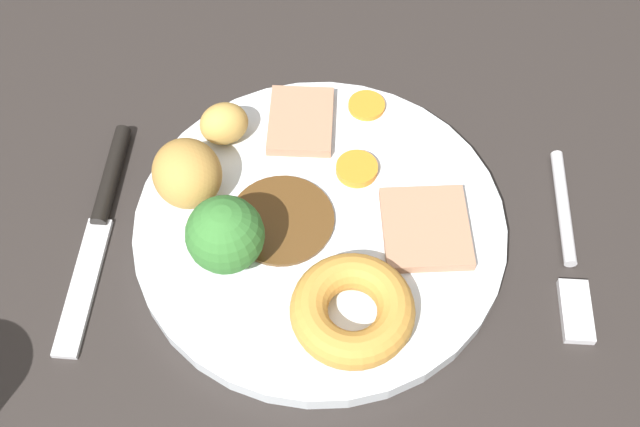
{
  "coord_description": "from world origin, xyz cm",
  "views": [
    {
      "loc": [
        2.18,
        28.13,
        51.38
      ],
      "look_at": [
        3.97,
        -1.17,
        6.0
      ],
      "focal_mm": 44.24,
      "sensor_mm": 36.0,
      "label": 1
    }
  ],
  "objects_px": {
    "dinner_plate": "(320,227)",
    "carrot_coin_front": "(357,169)",
    "yorkshire_pudding": "(352,310)",
    "carrot_coin_back": "(367,105)",
    "broccoli_floret": "(225,235)",
    "meat_slice_under": "(301,121)",
    "roast_potato_right": "(224,124)",
    "roast_potato_left": "(187,173)",
    "fork": "(568,248)",
    "meat_slice_main": "(426,228)",
    "knife": "(102,213)"
  },
  "relations": [
    {
      "from": "dinner_plate",
      "to": "roast_potato_left",
      "type": "xyz_separation_m",
      "value": [
        0.09,
        -0.02,
        0.03
      ]
    },
    {
      "from": "roast_potato_right",
      "to": "knife",
      "type": "xyz_separation_m",
      "value": [
        0.08,
        0.07,
        -0.03
      ]
    },
    {
      "from": "dinner_plate",
      "to": "meat_slice_under",
      "type": "xyz_separation_m",
      "value": [
        0.02,
        -0.09,
        0.01
      ]
    },
    {
      "from": "meat_slice_under",
      "to": "carrot_coin_front",
      "type": "distance_m",
      "value": 0.06
    },
    {
      "from": "meat_slice_main",
      "to": "fork",
      "type": "relative_size",
      "value": 0.43
    },
    {
      "from": "roast_potato_left",
      "to": "carrot_coin_front",
      "type": "height_order",
      "value": "roast_potato_left"
    },
    {
      "from": "roast_potato_left",
      "to": "carrot_coin_back",
      "type": "xyz_separation_m",
      "value": [
        -0.12,
        -0.09,
        -0.02
      ]
    },
    {
      "from": "carrot_coin_back",
      "to": "meat_slice_under",
      "type": "bearing_deg",
      "value": 22.04
    },
    {
      "from": "roast_potato_left",
      "to": "knife",
      "type": "relative_size",
      "value": 0.28
    },
    {
      "from": "meat_slice_under",
      "to": "roast_potato_left",
      "type": "distance_m",
      "value": 0.1
    },
    {
      "from": "yorkshire_pudding",
      "to": "carrot_coin_back",
      "type": "relative_size",
      "value": 2.84
    },
    {
      "from": "meat_slice_under",
      "to": "carrot_coin_front",
      "type": "height_order",
      "value": "meat_slice_under"
    },
    {
      "from": "roast_potato_left",
      "to": "fork",
      "type": "height_order",
      "value": "roast_potato_left"
    },
    {
      "from": "carrot_coin_back",
      "to": "roast_potato_left",
      "type": "bearing_deg",
      "value": 35.26
    },
    {
      "from": "roast_potato_left",
      "to": "fork",
      "type": "relative_size",
      "value": 0.34
    },
    {
      "from": "roast_potato_left",
      "to": "roast_potato_right",
      "type": "bearing_deg",
      "value": -109.97
    },
    {
      "from": "roast_potato_left",
      "to": "carrot_coin_front",
      "type": "xyz_separation_m",
      "value": [
        -0.12,
        -0.03,
        -0.02
      ]
    },
    {
      "from": "dinner_plate",
      "to": "carrot_coin_front",
      "type": "height_order",
      "value": "carrot_coin_front"
    },
    {
      "from": "yorkshire_pudding",
      "to": "carrot_coin_front",
      "type": "height_order",
      "value": "yorkshire_pudding"
    },
    {
      "from": "broccoli_floret",
      "to": "knife",
      "type": "height_order",
      "value": "broccoli_floret"
    },
    {
      "from": "broccoli_floret",
      "to": "knife",
      "type": "xyz_separation_m",
      "value": [
        0.1,
        -0.04,
        -0.04
      ]
    },
    {
      "from": "meat_slice_main",
      "to": "broccoli_floret",
      "type": "distance_m",
      "value": 0.14
    },
    {
      "from": "yorkshire_pudding",
      "to": "carrot_coin_back",
      "type": "height_order",
      "value": "yorkshire_pudding"
    },
    {
      "from": "roast_potato_left",
      "to": "fork",
      "type": "xyz_separation_m",
      "value": [
        -0.27,
        0.02,
        -0.03
      ]
    },
    {
      "from": "carrot_coin_front",
      "to": "carrot_coin_back",
      "type": "distance_m",
      "value": 0.06
    },
    {
      "from": "dinner_plate",
      "to": "carrot_coin_front",
      "type": "distance_m",
      "value": 0.05
    },
    {
      "from": "dinner_plate",
      "to": "knife",
      "type": "relative_size",
      "value": 1.4
    },
    {
      "from": "dinner_plate",
      "to": "roast_potato_left",
      "type": "bearing_deg",
      "value": -11.68
    },
    {
      "from": "dinner_plate",
      "to": "roast_potato_right",
      "type": "bearing_deg",
      "value": -43.15
    },
    {
      "from": "yorkshire_pudding",
      "to": "roast_potato_left",
      "type": "height_order",
      "value": "roast_potato_left"
    },
    {
      "from": "meat_slice_under",
      "to": "fork",
      "type": "xyz_separation_m",
      "value": [
        -0.19,
        0.09,
        -0.01
      ]
    },
    {
      "from": "roast_potato_left",
      "to": "knife",
      "type": "xyz_separation_m",
      "value": [
        0.06,
        0.02,
        -0.03
      ]
    },
    {
      "from": "carrot_coin_back",
      "to": "meat_slice_main",
      "type": "bearing_deg",
      "value": 111.74
    },
    {
      "from": "meat_slice_under",
      "to": "yorkshire_pudding",
      "type": "relative_size",
      "value": 0.78
    },
    {
      "from": "meat_slice_main",
      "to": "meat_slice_under",
      "type": "height_order",
      "value": "same"
    },
    {
      "from": "meat_slice_main",
      "to": "roast_potato_left",
      "type": "distance_m",
      "value": 0.17
    },
    {
      "from": "meat_slice_main",
      "to": "meat_slice_under",
      "type": "relative_size",
      "value": 1.04
    },
    {
      "from": "meat_slice_under",
      "to": "fork",
      "type": "distance_m",
      "value": 0.21
    },
    {
      "from": "carrot_coin_back",
      "to": "broccoli_floret",
      "type": "bearing_deg",
      "value": 57.79
    },
    {
      "from": "meat_slice_under",
      "to": "roast_potato_right",
      "type": "xyz_separation_m",
      "value": [
        0.05,
        0.02,
        0.01
      ]
    },
    {
      "from": "dinner_plate",
      "to": "roast_potato_left",
      "type": "distance_m",
      "value": 0.1
    },
    {
      "from": "broccoli_floret",
      "to": "meat_slice_under",
      "type": "bearing_deg",
      "value": -108.04
    },
    {
      "from": "dinner_plate",
      "to": "fork",
      "type": "relative_size",
      "value": 1.71
    },
    {
      "from": "yorkshire_pudding",
      "to": "roast_potato_right",
      "type": "height_order",
      "value": "roast_potato_right"
    },
    {
      "from": "meat_slice_main",
      "to": "fork",
      "type": "bearing_deg",
      "value": 179.4
    },
    {
      "from": "yorkshire_pudding",
      "to": "fork",
      "type": "distance_m",
      "value": 0.17
    },
    {
      "from": "knife",
      "to": "roast_potato_right",
      "type": "bearing_deg",
      "value": 130.06
    },
    {
      "from": "roast_potato_right",
      "to": "broccoli_floret",
      "type": "distance_m",
      "value": 0.11
    },
    {
      "from": "roast_potato_left",
      "to": "carrot_coin_back",
      "type": "height_order",
      "value": "roast_potato_left"
    },
    {
      "from": "broccoli_floret",
      "to": "dinner_plate",
      "type": "bearing_deg",
      "value": -149.78
    }
  ]
}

